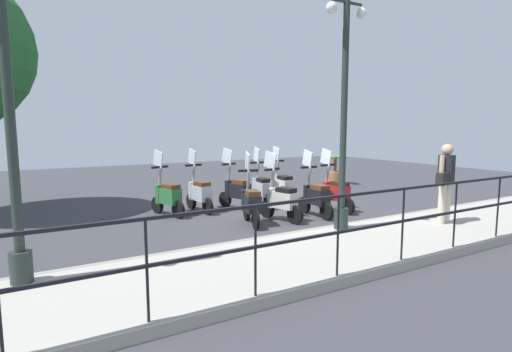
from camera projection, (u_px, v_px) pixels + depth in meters
The scene contains 16 objects.
ground_plane at pixel (278, 212), 9.74m from camera, with size 28.00×28.00×0.00m, color #38383D.
promenade_walkway at pixel (376, 241), 7.03m from camera, with size 2.20×20.00×0.15m.
fence_railing at pixel (431, 205), 6.04m from camera, with size 0.04×16.03×1.07m.
lamp_post_near at pixel (344, 123), 7.35m from camera, with size 0.26×0.90×4.50m.
lamp_post_far at pixel (11, 137), 4.75m from camera, with size 0.26×0.90×4.09m.
pedestrian_with_bag at pixel (446, 177), 7.91m from camera, with size 0.38×0.64×1.59m.
potted_palm at pixel (335, 172), 14.37m from camera, with size 1.06×0.66×1.05m.
scooter_near_0 at pixel (335, 192), 9.74m from camera, with size 1.23×0.44×1.54m.
scooter_near_1 at pixel (316, 196), 9.21m from camera, with size 1.23×0.44×1.54m.
scooter_near_2 at pixel (281, 199), 8.78m from camera, with size 1.21×0.52×1.54m.
scooter_near_3 at pixel (251, 202), 8.45m from camera, with size 1.20×0.54×1.54m.
scooter_far_0 at pixel (282, 185), 10.86m from camera, with size 1.23×0.44×1.54m.
scooter_far_1 at pixel (262, 188), 10.38m from camera, with size 1.23×0.45×1.54m.
scooter_far_2 at pixel (237, 190), 10.04m from camera, with size 1.20×0.55×1.54m.
scooter_far_3 at pixel (199, 192), 9.72m from camera, with size 1.23×0.44×1.54m.
scooter_far_4 at pixel (167, 195), 9.29m from camera, with size 1.20×0.55×1.54m.
Camera 1 is at (-7.99, 5.28, 2.09)m, focal length 28.00 mm.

